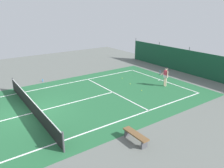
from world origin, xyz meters
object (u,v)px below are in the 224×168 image
tennis_net (32,106)px  tennis_ball_by_sideline (122,78)px  tennis_ball_near_player (142,90)px  water_bottle (43,80)px  tennis_ball_midcourt (130,84)px  tennis_player (165,75)px  courtside_bench (136,135)px

tennis_net → tennis_ball_by_sideline: size_ratio=153.33×
tennis_ball_near_player → water_bottle: (-7.03, -5.82, 0.09)m
tennis_ball_by_sideline → tennis_ball_midcourt: bearing=-14.3°
tennis_ball_midcourt → water_bottle: 8.03m
tennis_player → tennis_ball_by_sideline: bearing=36.9°
tennis_ball_midcourt → tennis_ball_by_sideline: bearing=165.7°
courtside_bench → water_bottle: (-12.24, -0.64, -0.25)m
tennis_ball_near_player → courtside_bench: 7.36m
tennis_ball_by_sideline → courtside_bench: bearing=-34.0°
tennis_player → courtside_bench: tennis_player is taller
tennis_player → water_bottle: size_ratio=6.83×
tennis_net → tennis_ball_near_player: tennis_net is taller
tennis_ball_near_player → tennis_net: bearing=-97.4°
tennis_ball_near_player → courtside_bench: bearing=-44.9°
tennis_player → tennis_ball_by_sideline: (-3.82, -1.71, -0.93)m
courtside_bench → tennis_player: bearing=122.9°
tennis_net → courtside_bench: (6.31, 3.32, -0.14)m
tennis_ball_near_player → tennis_ball_midcourt: size_ratio=1.00×
tennis_ball_by_sideline → water_bottle: (-3.49, -6.54, 0.09)m
tennis_ball_near_player → tennis_ball_by_sideline: bearing=168.6°
tennis_player → tennis_ball_midcourt: size_ratio=24.85×
courtside_bench → tennis_ball_by_sideline: bearing=146.0°
tennis_ball_midcourt → tennis_net: bearing=-85.5°
tennis_player → tennis_net: bearing=95.6°
tennis_player → tennis_ball_midcourt: tennis_player is taller
tennis_ball_midcourt → tennis_player: bearing=45.9°
tennis_ball_near_player → water_bottle: 9.13m
water_bottle → tennis_ball_midcourt: bearing=49.4°
tennis_ball_near_player → tennis_player: bearing=83.2°
tennis_ball_midcourt → water_bottle: size_ratio=0.28×
tennis_player → tennis_ball_near_player: size_ratio=24.85×
tennis_net → tennis_ball_by_sideline: (-2.44, 9.22, -0.48)m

